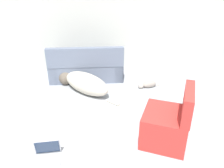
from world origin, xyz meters
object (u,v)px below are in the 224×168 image
at_px(dog, 84,83).
at_px(laptop_open, 47,152).
at_px(cat, 148,85).
at_px(side_chair, 168,124).
at_px(couch, 87,68).

height_order(dog, laptop_open, dog).
xyz_separation_m(cat, side_chair, (-0.26, -1.75, 0.23)).
height_order(couch, laptop_open, couch).
xyz_separation_m(couch, cat, (1.30, -0.71, -0.20)).
height_order(couch, cat, couch).
height_order(couch, side_chair, side_chair).
distance_m(couch, dog, 0.71).
bearing_deg(cat, couch, -35.79).
bearing_deg(couch, side_chair, 117.06).
height_order(couch, dog, couch).
relative_size(dog, side_chair, 1.56).
bearing_deg(cat, laptop_open, 36.33).
xyz_separation_m(dog, laptop_open, (-0.55, -1.85, -0.13)).
distance_m(dog, side_chair, 2.10).
bearing_deg(couch, cat, 155.43).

